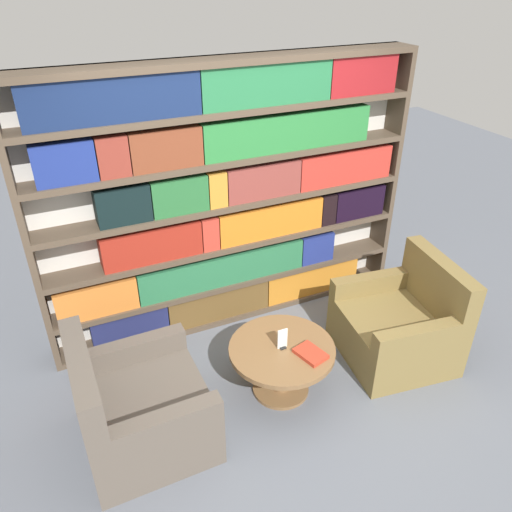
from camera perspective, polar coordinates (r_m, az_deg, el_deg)
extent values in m
plane|color=slate|center=(4.01, 5.53, -17.46)|extent=(14.00, 14.00, 0.00)
cube|color=silver|center=(4.44, -3.47, 6.77)|extent=(3.34, 0.05, 2.36)
cube|color=brown|center=(4.09, -24.73, 1.62)|extent=(0.05, 0.30, 2.36)
cube|color=brown|center=(5.12, 14.69, 9.15)|extent=(0.05, 0.30, 2.36)
cube|color=brown|center=(4.93, -2.51, -6.16)|extent=(3.24, 0.30, 0.05)
cube|color=brown|center=(4.71, -2.61, -2.58)|extent=(3.24, 0.30, 0.05)
cube|color=brown|center=(4.51, -2.73, 1.61)|extent=(3.24, 0.30, 0.05)
cube|color=brown|center=(4.33, -2.86, 6.16)|extent=(3.24, 0.30, 0.05)
cube|color=brown|center=(4.18, -3.00, 11.07)|extent=(3.24, 0.30, 0.05)
cube|color=brown|center=(4.07, -3.15, 16.29)|extent=(3.24, 0.30, 0.05)
cube|color=brown|center=(3.99, -3.31, 21.42)|extent=(3.24, 0.30, 0.05)
cube|color=navy|center=(4.60, -14.27, -7.55)|extent=(0.67, 0.20, 0.30)
cube|color=brown|center=(4.75, -4.48, -5.17)|extent=(0.98, 0.20, 0.30)
cube|color=orange|center=(5.11, 6.11, -2.42)|extent=(1.01, 0.20, 0.30)
cube|color=orange|center=(4.38, -17.81, -4.45)|extent=(0.66, 0.20, 0.29)
cube|color=#2A7146|center=(4.57, -3.92, -1.27)|extent=(1.57, 0.20, 0.29)
cube|color=navy|center=(4.93, 6.59, 1.20)|extent=(0.34, 0.20, 0.29)
cube|color=maroon|center=(4.22, -11.91, 1.48)|extent=(0.83, 0.20, 0.30)
cube|color=#C1392B|center=(4.34, -5.56, 2.83)|extent=(0.15, 0.20, 0.30)
cube|color=orange|center=(4.53, 1.46, 4.29)|extent=(1.01, 0.20, 0.30)
cube|color=black|center=(4.80, 7.82, 5.55)|extent=(0.15, 0.20, 0.30)
cube|color=black|center=(4.98, 11.28, 6.20)|extent=(0.54, 0.20, 0.30)
cube|color=black|center=(4.02, -15.03, 5.83)|extent=(0.42, 0.20, 0.30)
cube|color=#276733|center=(4.11, -8.92, 7.04)|extent=(0.46, 0.20, 0.30)
cube|color=#C7832B|center=(4.19, -4.75, 7.82)|extent=(0.16, 0.20, 0.30)
cube|color=brown|center=(4.34, 0.56, 8.75)|extent=(0.68, 0.20, 0.30)
cube|color=red|center=(4.73, 9.78, 10.18)|extent=(0.95, 0.20, 0.30)
cube|color=navy|center=(3.85, -21.14, 10.05)|extent=(0.43, 0.20, 0.30)
cube|color=maroon|center=(3.88, -16.18, 11.05)|extent=(0.23, 0.20, 0.30)
cube|color=brown|center=(3.95, -10.41, 12.10)|extent=(0.55, 0.20, 0.30)
cube|color=#2A7A38|center=(4.31, 3.46, 14.10)|extent=(1.52, 0.20, 0.30)
cube|color=navy|center=(3.78, -16.14, 16.91)|extent=(1.24, 0.20, 0.31)
cube|color=#256F40|center=(4.12, 0.98, 19.11)|extent=(1.10, 0.20, 0.31)
cube|color=maroon|center=(4.56, 11.64, 19.67)|extent=(0.64, 0.20, 0.31)
cube|color=brown|center=(3.78, -12.38, -17.41)|extent=(0.86, 0.90, 0.42)
cube|color=brown|center=(3.45, -19.03, -13.86)|extent=(0.15, 0.89, 0.47)
cube|color=brown|center=(3.31, -10.00, -18.30)|extent=(0.71, 0.13, 0.17)
cube|color=brown|center=(3.86, -13.29, -10.26)|extent=(0.71, 0.13, 0.17)
cube|color=olive|center=(4.50, 15.41, -8.62)|extent=(0.96, 0.99, 0.42)
cube|color=olive|center=(4.43, 20.12, -3.13)|extent=(0.26, 0.90, 0.47)
cube|color=olive|center=(4.56, 12.76, -3.10)|extent=(0.71, 0.21, 0.17)
cube|color=olive|center=(4.05, 17.86, -8.82)|extent=(0.71, 0.21, 0.17)
cylinder|color=brown|center=(4.03, 2.90, -12.95)|extent=(0.15, 0.15, 0.40)
cylinder|color=brown|center=(4.16, 2.83, -14.80)|extent=(0.45, 0.45, 0.03)
cylinder|color=brown|center=(3.88, 2.98, -10.60)|extent=(0.82, 0.82, 0.04)
cube|color=black|center=(3.86, 2.99, -10.32)|extent=(0.05, 0.06, 0.01)
cube|color=silver|center=(3.81, 3.02, -9.41)|extent=(0.08, 0.01, 0.17)
cube|color=#B73823|center=(3.81, 6.25, -11.03)|extent=(0.22, 0.27, 0.03)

